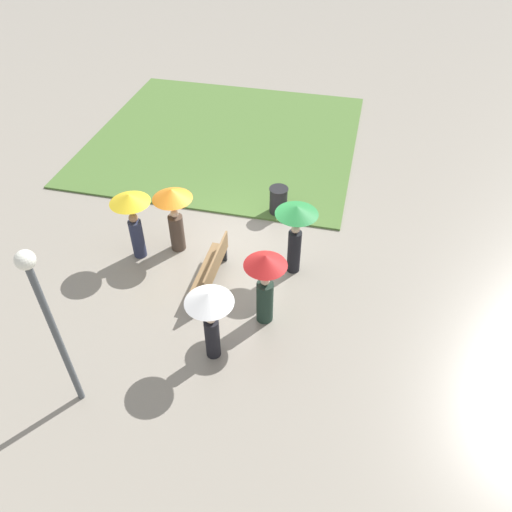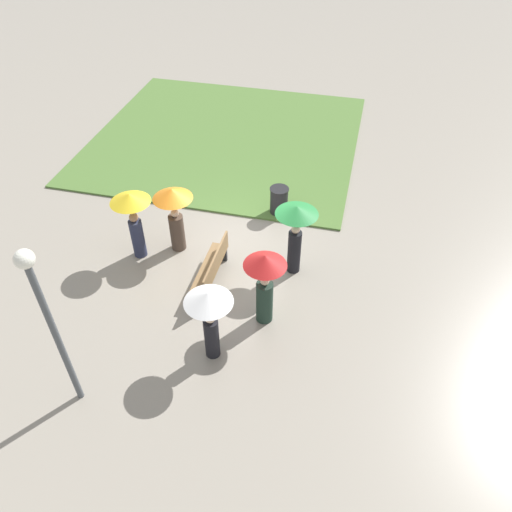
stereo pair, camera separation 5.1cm
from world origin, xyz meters
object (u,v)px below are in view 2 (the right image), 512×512
Objects in this scene: park_bench at (212,268)px; crowd_person_red at (265,278)px; lamp_post at (46,311)px; crowd_person_green at (296,227)px; trash_bin at (279,201)px; crowd_person_yellow at (133,213)px; crowd_person_orange at (174,208)px; crowd_person_white at (209,311)px.

park_bench is 1.89m from crowd_person_red.
lamp_post is at bearing -23.25° from park_bench.
lamp_post is at bearing -139.39° from crowd_person_green.
crowd_person_yellow is (2.59, -3.12, 0.91)m from trash_bin.
lamp_post is 2.05× the size of crowd_person_orange.
crowd_person_white is 3.19m from crowd_person_green.
trash_bin is 0.43× the size of crowd_person_green.
trash_bin is at bearing 162.43° from park_bench.
crowd_person_red is at bearing 97.56° from crowd_person_orange.
trash_bin is 0.44× the size of crowd_person_red.
crowd_person_orange is 3.64m from crowd_person_white.
crowd_person_white is at bearing 17.33° from park_bench.
crowd_person_white is 0.94× the size of crowd_person_green.
crowd_person_red is at bearing -62.56° from crowd_person_yellow.
crowd_person_white is (1.22, -0.83, 0.08)m from crowd_person_red.
crowd_person_orange is at bearing 164.86° from crowd_person_green.
crowd_person_yellow is (-4.20, -0.55, -1.15)m from lamp_post.
crowd_person_white is (2.07, 0.65, 0.88)m from park_bench.
lamp_post is 4.39m from crowd_person_yellow.
lamp_post reaches higher than crowd_person_white.
crowd_person_yellow is at bearing 4.95° from crowd_person_red.
trash_bin is 4.15m from crowd_person_yellow.
park_bench is 2.34m from crowd_person_white.
crowd_person_green is (-1.75, 0.34, 0.10)m from crowd_person_red.
crowd_person_red reaches higher than crowd_person_orange.
park_bench is at bearing -4.05° from crowd_person_red.
lamp_post reaches higher than trash_bin.
trash_bin is 0.46× the size of crowd_person_white.
park_bench is 1.01× the size of crowd_person_orange.
trash_bin is at bearing 97.80° from crowd_person_green.
park_bench is 0.98× the size of crowd_person_red.
trash_bin is at bearing 175.07° from crowd_person_orange.
crowd_person_green reaches higher than park_bench.
park_bench is at bearing 110.98° from crowd_person_white.
crowd_person_green is at bearing 20.52° from trash_bin.
park_bench is at bearing -55.55° from crowd_person_yellow.
crowd_person_red is 0.98× the size of crowd_person_green.
trash_bin is 4.09m from crowd_person_red.
crowd_person_orange is at bearing 125.22° from crowd_person_white.
crowd_person_yellow is 0.97× the size of crowd_person_green.
crowd_person_orange is 3.32m from crowd_person_red.
crowd_person_yellow reaches higher than crowd_person_white.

